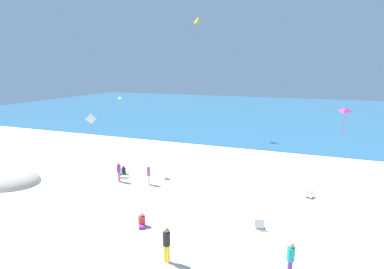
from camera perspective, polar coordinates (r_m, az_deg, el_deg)
ground_plane at (r=21.49m, az=1.20°, el=-11.57°), size 120.00×120.00×0.00m
ocean_water at (r=63.49m, az=14.93°, el=4.03°), size 120.00×60.00×0.05m
dune_mound at (r=28.53m, az=-31.42°, el=-7.32°), size 6.26×4.38×2.07m
beach_chair_mid_beach at (r=18.01m, az=12.22°, el=-15.85°), size 0.63×0.68×0.60m
beach_chair_far_right at (r=22.99m, az=20.84°, el=-10.13°), size 0.73×0.76×0.57m
person_0 at (r=18.13m, az=-9.23°, el=-15.47°), size 0.60×0.73×0.81m
person_1 at (r=24.65m, az=-13.32°, el=-6.51°), size 0.43×0.43×1.54m
person_2 at (r=23.66m, az=-8.00°, el=-7.26°), size 0.39×0.39×1.43m
person_3 at (r=14.80m, az=-4.71°, el=-19.18°), size 0.44×0.44×1.70m
person_4 at (r=14.49m, az=17.69°, el=-20.77°), size 0.40×0.40×1.61m
person_5 at (r=26.46m, az=-12.55°, el=-6.58°), size 0.58×0.64×0.72m
kite_yellow at (r=40.17m, az=1.06°, el=20.29°), size 1.09×0.88×1.63m
kite_magenta at (r=22.12m, az=26.33°, el=4.07°), size 0.84×0.76×1.86m
kite_white at (r=26.73m, az=-18.14°, el=2.66°), size 0.70×0.56×1.59m
kite_teal at (r=26.12m, az=-13.16°, el=6.63°), size 0.61×0.56×0.85m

